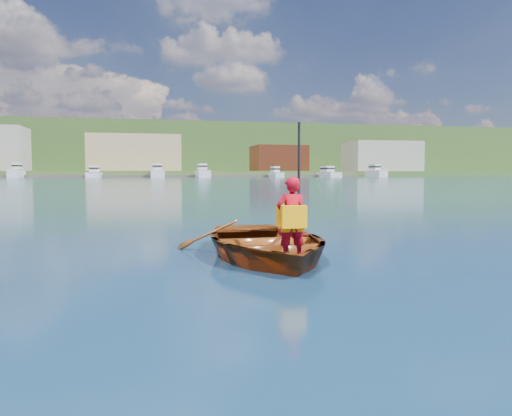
# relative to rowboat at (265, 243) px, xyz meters

# --- Properties ---
(ground) EXTENTS (600.00, 600.00, 0.00)m
(ground) POSITION_rel_rowboat_xyz_m (-0.53, 0.83, -0.22)
(ground) COLOR #152744
(ground) RESTS_ON ground
(rowboat) EXTENTS (2.58, 3.60, 0.74)m
(rowboat) POSITION_rel_rowboat_xyz_m (0.00, 0.00, 0.00)
(rowboat) COLOR brown
(rowboat) RESTS_ON ground
(child_paddler) EXTENTS (0.41, 0.34, 1.87)m
(child_paddler) POSITION_rel_rowboat_xyz_m (0.16, -0.90, 0.45)
(child_paddler) COLOR #A70716
(child_paddler) RESTS_ON ground
(shoreline) EXTENTS (400.00, 140.00, 22.00)m
(shoreline) POSITION_rel_rowboat_xyz_m (-0.53, 237.44, 10.10)
(shoreline) COLOR #30571F
(shoreline) RESTS_ON ground
(dock) EXTENTS (160.04, 6.26, 0.80)m
(dock) POSITION_rel_rowboat_xyz_m (-11.93, 148.83, 0.18)
(dock) COLOR #50423B
(dock) RESTS_ON ground
(waterfront_buildings) EXTENTS (202.00, 16.00, 14.00)m
(waterfront_buildings) POSITION_rel_rowboat_xyz_m (-8.27, 165.83, 7.52)
(waterfront_buildings) COLOR brown
(waterfront_buildings) RESTS_ON ground
(marina_yachts) EXTENTS (144.39, 13.92, 4.43)m
(marina_yachts) POSITION_rel_rowboat_xyz_m (-3.48, 144.16, 1.18)
(marina_yachts) COLOR silver
(marina_yachts) RESTS_ON ground
(hillside_trees) EXTENTS (284.49, 79.89, 25.71)m
(hillside_trees) POSITION_rel_rowboat_xyz_m (34.79, 235.06, 17.12)
(hillside_trees) COLOR #382314
(hillside_trees) RESTS_ON ground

